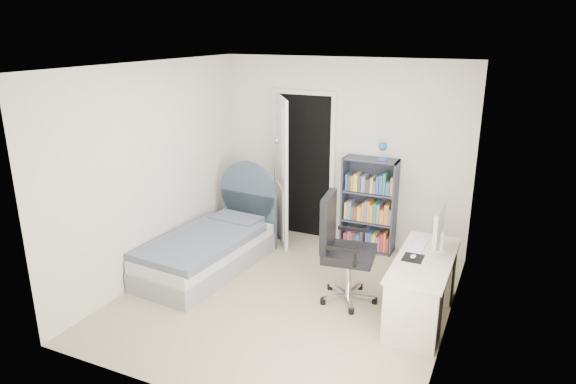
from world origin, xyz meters
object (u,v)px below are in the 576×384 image
at_px(bookcase, 370,209).
at_px(desk, 423,284).
at_px(floor_lamp, 275,199).
at_px(office_chair, 341,243).
at_px(bed, 211,247).
at_px(nightstand, 262,205).

xyz_separation_m(bookcase, desk, (0.97, -1.43, -0.21)).
relative_size(floor_lamp, office_chair, 1.22).
distance_m(floor_lamp, bookcase, 1.30).
bearing_deg(bookcase, bed, -140.18).
distance_m(bed, nightstand, 1.30).
height_order(nightstand, bookcase, bookcase).
bearing_deg(bed, bookcase, 39.82).
relative_size(nightstand, bookcase, 0.42).
relative_size(bed, office_chair, 1.64).
bearing_deg(floor_lamp, bookcase, 8.88).
height_order(floor_lamp, bookcase, bookcase).
bearing_deg(bed, desk, -1.81).
relative_size(bed, desk, 1.45).
bearing_deg(desk, office_chair, -179.92).
xyz_separation_m(floor_lamp, bookcase, (1.29, 0.20, -0.02)).
xyz_separation_m(nightstand, desk, (2.54, -1.37, -0.05)).
xyz_separation_m(bed, floor_lamp, (0.34, 1.15, 0.33)).
relative_size(bed, nightstand, 3.12).
xyz_separation_m(floor_lamp, office_chair, (1.37, -1.23, 0.06)).
bearing_deg(desk, bookcase, 124.19).
distance_m(bookcase, office_chair, 1.44).
height_order(floor_lamp, desk, floor_lamp).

